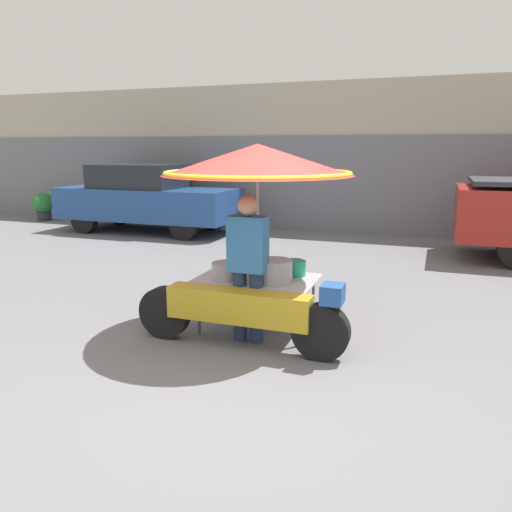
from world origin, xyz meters
The scene contains 6 objects.
ground_plane centered at (0.00, 0.00, 0.00)m, with size 36.00×36.00×0.00m, color slate.
shopfront_building centered at (0.00, 8.81, 1.71)m, with size 28.00×2.06×3.44m.
vendor_motorcycle_cart centered at (-0.24, 1.05, 1.57)m, with size 2.22×1.99×2.01m.
vendor_person centered at (-0.23, 0.76, 0.84)m, with size 0.38×0.22×1.51m.
parked_car centered at (-4.93, 6.39, 0.81)m, with size 4.22×1.66×1.59m.
potted_plant centered at (-8.61, 7.02, 0.42)m, with size 0.57×0.57×0.76m.
Camera 1 is at (1.52, -3.80, 1.97)m, focal length 35.00 mm.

